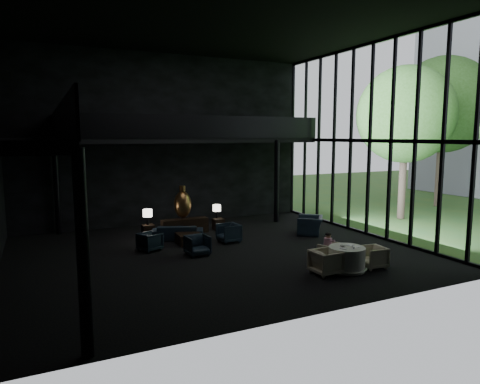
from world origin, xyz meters
name	(u,v)px	position (x,y,z in m)	size (l,w,h in m)	color
floor	(217,253)	(0.00, 0.00, 0.00)	(14.00, 12.00, 0.02)	black
ceiling	(215,22)	(0.00, 0.00, 8.00)	(14.00, 12.00, 0.02)	black
wall_back	(168,140)	(0.00, 6.00, 4.00)	(14.00, 0.04, 8.00)	black
wall_front	(317,145)	(0.00, -6.00, 4.00)	(14.00, 0.04, 8.00)	black
curtain_wall	(370,141)	(6.95, 0.00, 4.00)	(0.20, 12.00, 8.00)	black
mezzanine_left	(24,143)	(-6.00, 0.00, 4.00)	(2.00, 12.00, 0.25)	black
mezzanine_back	(195,140)	(1.00, 5.00, 4.00)	(12.00, 2.00, 0.25)	black
railing_left	(60,122)	(-5.00, 0.00, 4.60)	(0.06, 12.00, 1.00)	black
railing_back	(203,127)	(1.00, 4.00, 4.60)	(12.00, 0.06, 1.00)	black
column_sw	(83,255)	(-5.00, -5.70, 2.00)	(0.24, 0.24, 4.00)	black
column_nw	(57,188)	(-5.00, 5.70, 2.00)	(0.24, 0.24, 4.00)	black
column_ne	(277,181)	(4.80, 4.00, 2.00)	(0.24, 0.24, 4.00)	black
tree_near	(406,115)	(11.00, 2.00, 5.23)	(4.80, 4.80, 7.65)	#382D23
tree_far	(443,105)	(16.00, 4.00, 5.99)	(5.60, 5.60, 8.80)	#382D23
console	(185,226)	(-0.06, 3.47, 0.32)	(2.03, 0.46, 0.64)	black
bronze_urn	(183,204)	(-0.06, 3.73, 1.25)	(0.76, 0.76, 1.41)	#A16027
side_table_left	(148,231)	(-1.66, 3.46, 0.26)	(0.48, 0.48, 0.53)	black
table_lamp_left	(148,214)	(-1.66, 3.48, 0.99)	(0.39, 0.39, 0.65)	black
side_table_right	(218,224)	(1.54, 3.54, 0.25)	(0.46, 0.46, 0.50)	black
table_lamp_right	(217,208)	(1.54, 3.73, 0.94)	(0.36, 0.36, 0.61)	black
sofa	(178,230)	(-0.67, 2.56, 0.40)	(2.05, 0.60, 0.80)	black
lounge_armchair_west	(150,241)	(-2.09, 1.35, 0.36)	(0.69, 0.65, 0.71)	black
lounge_armchair_east	(229,232)	(1.04, 1.27, 0.43)	(0.83, 0.78, 0.85)	black
lounge_armchair_south	(198,244)	(-0.72, 0.03, 0.40)	(0.77, 0.72, 0.79)	#1A2535
window_armchair	(310,221)	(4.76, 1.04, 0.58)	(1.33, 0.86, 1.16)	black
coffee_table	(189,239)	(-0.47, 1.68, 0.20)	(0.92, 0.92, 0.41)	black
dining_table	(347,260)	(2.93, -3.61, 0.33)	(1.28, 1.28, 0.75)	white
dining_chair_north	(332,253)	(2.98, -2.79, 0.36)	(0.70, 0.65, 0.72)	#BCB58F
dining_chair_east	(373,256)	(3.87, -3.75, 0.38)	(0.73, 0.68, 0.75)	#C5B990
dining_chair_west	(326,260)	(2.13, -3.63, 0.44)	(0.86, 0.81, 0.89)	beige
child	(328,241)	(2.93, -2.64, 0.73)	(0.27, 0.27, 0.57)	#C883AD
plate_a	(344,248)	(2.72, -3.71, 0.76)	(0.24, 0.24, 0.02)	white
plate_b	(349,245)	(3.13, -3.46, 0.76)	(0.22, 0.22, 0.01)	white
saucer	(358,247)	(3.25, -3.74, 0.76)	(0.15, 0.15, 0.01)	white
coffee_cup	(353,246)	(3.11, -3.69, 0.79)	(0.08, 0.08, 0.06)	white
cereal_bowl	(343,246)	(2.82, -3.53, 0.79)	(0.17, 0.17, 0.08)	white
cream_pot	(354,248)	(2.98, -3.87, 0.78)	(0.06, 0.06, 0.07)	#99999E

